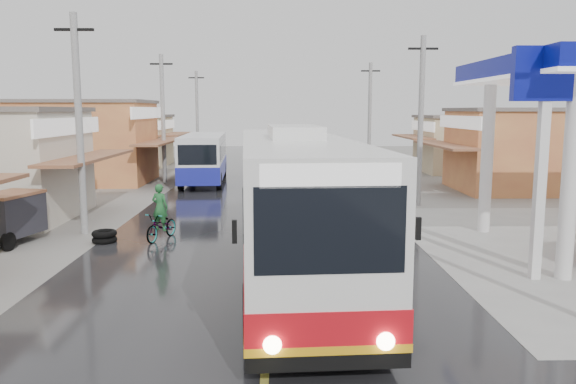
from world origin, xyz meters
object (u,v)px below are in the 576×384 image
at_px(tricycle_near, 10,215).
at_px(cyclist, 161,222).
at_px(tyre_stack, 104,237).
at_px(coach_bus, 294,204).
at_px(second_bus, 204,157).

bearing_deg(tricycle_near, cyclist, 18.90).
bearing_deg(tyre_stack, coach_bus, -31.16).
xyz_separation_m(second_bus, tyre_stack, (-1.37, -16.11, -1.41)).
xyz_separation_m(second_bus, cyclist, (0.54, -15.75, -0.96)).
height_order(coach_bus, tricycle_near, coach_bus).
bearing_deg(second_bus, coach_bus, -78.76).
height_order(coach_bus, tyre_stack, coach_bus).
bearing_deg(coach_bus, second_bus, 100.81).
xyz_separation_m(cyclist, tyre_stack, (-1.91, -0.37, -0.45)).
height_order(second_bus, tyre_stack, second_bus).
height_order(second_bus, tricycle_near, second_bus).
bearing_deg(second_bus, tricycle_near, -108.76).
xyz_separation_m(coach_bus, tricycle_near, (-9.65, 3.85, -0.98)).
xyz_separation_m(second_bus, tricycle_near, (-4.55, -16.18, -0.61)).
distance_m(coach_bus, tyre_stack, 7.77).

